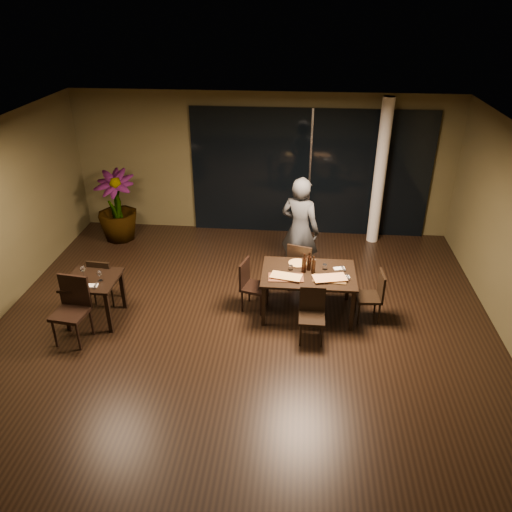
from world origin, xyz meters
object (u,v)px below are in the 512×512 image
object	(u,v)px
potted_plant	(117,206)
bottle_b	(313,265)
bottle_a	(304,263)
bottle_c	(309,261)
chair_side_near	(73,306)
chair_main_far	(301,265)
diner	(300,230)
chair_main_left	(250,283)
chair_main_right	(374,294)
side_table	(93,286)
chair_main_near	(312,312)
chair_side_far	(104,279)
main_table	(308,277)

from	to	relation	value
potted_plant	bottle_b	size ratio (longest dim) A/B	5.11
potted_plant	bottle_a	size ratio (longest dim) A/B	4.51
bottle_c	chair_side_near	bearing A→B (deg)	-162.62
chair_main_far	diner	xyz separation A→B (m)	(-0.04, 0.43, 0.46)
chair_main_left	chair_side_near	xyz separation A→B (m)	(-2.58, -1.05, 0.09)
chair_side_near	bottle_b	bearing A→B (deg)	22.91
chair_main_left	chair_main_right	distance (m)	2.00
potted_plant	bottle_c	bearing A→B (deg)	-30.24
side_table	bottle_c	distance (m)	3.46
chair_main_right	side_table	bearing A→B (deg)	-88.38
chair_side_near	bottle_c	world-z (taller)	bottle_c
chair_main_near	chair_side_near	distance (m)	3.60
diner	potted_plant	distance (m)	4.08
chair_main_left	chair_main_right	bearing A→B (deg)	-78.79
chair_side_far	chair_main_right	bearing A→B (deg)	-174.75
bottle_b	side_table	bearing A→B (deg)	-171.79
chair_main_near	chair_main_left	distance (m)	1.25
side_table	chair_main_far	world-z (taller)	chair_main_far
chair_main_far	chair_main_near	bearing A→B (deg)	114.43
chair_side_far	potted_plant	bearing A→B (deg)	-70.56
chair_main_near	chair_side_near	bearing A→B (deg)	-174.65
chair_side_near	chair_main_left	bearing A→B (deg)	29.47
chair_side_near	bottle_b	distance (m)	3.75
potted_plant	chair_main_right	bearing A→B (deg)	-26.54
diner	bottle_c	xyz separation A→B (m)	(0.16, -1.00, -0.07)
chair_main_left	bottle_a	bearing A→B (deg)	-76.79
potted_plant	bottle_c	xyz separation A→B (m)	(4.01, -2.34, 0.16)
chair_main_right	chair_side_far	distance (m)	4.47
side_table	bottle_b	xyz separation A→B (m)	(3.47, 0.50, 0.27)
main_table	bottle_c	world-z (taller)	bottle_c
chair_main_far	potted_plant	xyz separation A→B (m)	(-3.89, 1.77, 0.23)
main_table	chair_side_far	world-z (taller)	chair_side_far
main_table	chair_main_far	xyz separation A→B (m)	(-0.13, 0.67, -0.15)
side_table	potted_plant	bearing A→B (deg)	101.82
diner	chair_main_near	bearing A→B (deg)	120.66
diner	bottle_a	world-z (taller)	diner
main_table	diner	bearing A→B (deg)	98.57
bottle_c	chair_main_left	bearing A→B (deg)	-177.03
chair_main_far	chair_side_near	distance (m)	3.79
diner	bottle_c	world-z (taller)	diner
side_table	diner	size ratio (longest dim) A/B	0.41
chair_side_far	chair_main_near	bearing A→B (deg)	175.41
chair_main_left	bottle_a	world-z (taller)	bottle_a
chair_main_right	chair_main_far	bearing A→B (deg)	-126.54
chair_main_left	chair_main_near	bearing A→B (deg)	-110.81
chair_side_near	chair_main_far	bearing A→B (deg)	33.48
chair_main_right	bottle_a	bearing A→B (deg)	-99.14
chair_main_near	chair_main_left	bearing A→B (deg)	144.22
chair_main_far	chair_main_near	distance (m)	1.37
main_table	bottle_a	size ratio (longest dim) A/B	4.50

